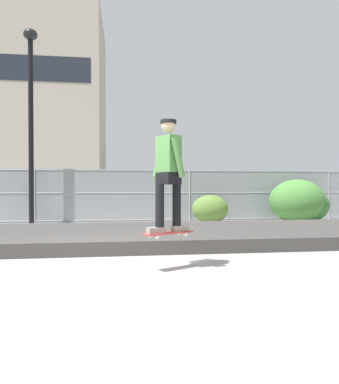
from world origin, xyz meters
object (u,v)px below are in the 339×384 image
object	(u,v)px
skateboard	(168,233)
shrub_right	(307,205)
street_lamp	(31,102)
shrub_left	(210,209)
skater	(168,168)
parked_car_near	(34,197)
shrub_center	(297,201)

from	to	relation	value
skateboard	shrub_right	size ratio (longest dim) A/B	0.52
skateboard	shrub_right	world-z (taller)	shrub_right
street_lamp	shrub_left	size ratio (longest dim) A/B	5.14
skater	shrub_left	world-z (taller)	skater
skater	shrub_right	distance (m)	8.49
skater	shrub_right	size ratio (longest dim) A/B	1.10
skateboard	street_lamp	size ratio (longest dim) A/B	0.13
street_lamp	shrub_right	world-z (taller)	street_lamp
parked_car_near	shrub_right	world-z (taller)	parked_car_near
shrub_right	street_lamp	bearing A→B (deg)	176.88
street_lamp	shrub_center	world-z (taller)	street_lamp
skater	shrub_right	xyz separation A→B (m)	(5.64, 6.28, -0.92)
skateboard	street_lamp	world-z (taller)	street_lamp
skateboard	shrub_left	xyz separation A→B (m)	(2.25, 6.44, -0.07)
skater	shrub_left	xyz separation A→B (m)	(2.25, 6.44, -1.04)
street_lamp	parked_car_near	world-z (taller)	street_lamp
street_lamp	shrub_left	xyz separation A→B (m)	(5.89, -0.35, -3.51)
skateboard	shrub_right	distance (m)	8.44
parked_car_near	shrub_center	distance (m)	9.95
shrub_left	shrub_right	size ratio (longest dim) A/B	0.81
skateboard	skater	world-z (taller)	skater
street_lamp	shrub_left	world-z (taller)	street_lamp
parked_car_near	shrub_left	size ratio (longest dim) A/B	3.59
shrub_center	shrub_right	size ratio (longest dim) A/B	1.25
shrub_left	shrub_right	xyz separation A→B (m)	(3.39, -0.15, 0.12)
skateboard	shrub_center	world-z (taller)	shrub_center
street_lamp	shrub_center	distance (m)	9.50
shrub_center	shrub_right	world-z (taller)	shrub_center
skateboard	shrub_center	bearing A→B (deg)	49.91
parked_car_near	skater	bearing A→B (deg)	-66.00
street_lamp	shrub_right	bearing A→B (deg)	-3.12
parked_car_near	shrub_left	world-z (taller)	parked_car_near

